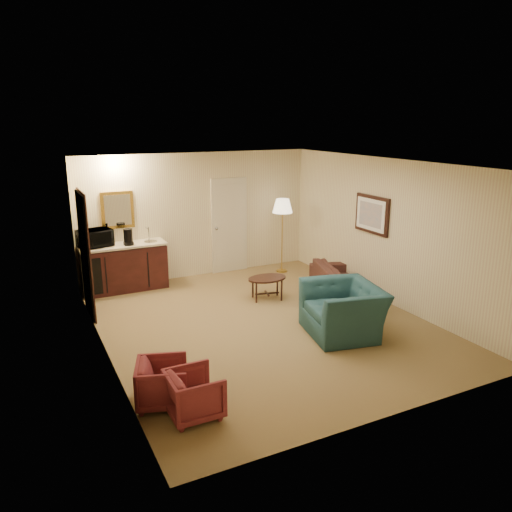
# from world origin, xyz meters

# --- Properties ---
(ground) EXTENTS (6.00, 6.00, 0.00)m
(ground) POSITION_xyz_m (0.00, 0.00, 0.00)
(ground) COLOR olive
(ground) RESTS_ON ground
(room_walls) EXTENTS (5.02, 6.01, 2.61)m
(room_walls) POSITION_xyz_m (-0.10, 0.77, 1.72)
(room_walls) COLOR beige
(room_walls) RESTS_ON ground
(wetbar_cabinet) EXTENTS (1.64, 0.58, 0.92)m
(wetbar_cabinet) POSITION_xyz_m (-1.65, 2.72, 0.46)
(wetbar_cabinet) COLOR #3A1312
(wetbar_cabinet) RESTS_ON ground
(sofa) EXTENTS (1.10, 2.01, 0.75)m
(sofa) POSITION_xyz_m (1.95, 0.52, 0.38)
(sofa) COLOR black
(sofa) RESTS_ON ground
(teal_armchair) EXTENTS (1.01, 1.34, 1.06)m
(teal_armchair) POSITION_xyz_m (0.93, -0.90, 0.53)
(teal_armchair) COLOR #1B3C45
(teal_armchair) RESTS_ON ground
(rose_chair_near) EXTENTS (0.54, 0.58, 0.59)m
(rose_chair_near) POSITION_xyz_m (-1.90, -2.00, 0.30)
(rose_chair_near) COLOR maroon
(rose_chair_near) RESTS_ON ground
(rose_chair_far) EXTENTS (0.70, 0.72, 0.60)m
(rose_chair_far) POSITION_xyz_m (-2.15, -1.60, 0.30)
(rose_chair_far) COLOR maroon
(rose_chair_far) RESTS_ON ground
(coffee_table) EXTENTS (0.83, 0.65, 0.42)m
(coffee_table) POSITION_xyz_m (0.60, 1.00, 0.21)
(coffee_table) COLOR black
(coffee_table) RESTS_ON ground
(floor_lamp) EXTENTS (0.47, 0.47, 1.62)m
(floor_lamp) POSITION_xyz_m (1.70, 2.40, 0.81)
(floor_lamp) COLOR gold
(floor_lamp) RESTS_ON ground
(waste_bin) EXTENTS (0.29, 0.29, 0.28)m
(waste_bin) POSITION_xyz_m (-1.00, 2.65, 0.14)
(waste_bin) COLOR black
(waste_bin) RESTS_ON ground
(microwave) EXTENTS (0.66, 0.47, 0.41)m
(microwave) POSITION_xyz_m (-2.15, 2.76, 1.12)
(microwave) COLOR black
(microwave) RESTS_ON wetbar_cabinet
(coffee_maker) EXTENTS (0.18, 0.18, 0.32)m
(coffee_maker) POSITION_xyz_m (-1.56, 2.62, 1.08)
(coffee_maker) COLOR black
(coffee_maker) RESTS_ON wetbar_cabinet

